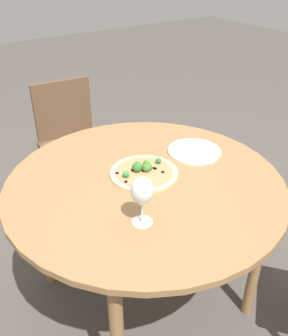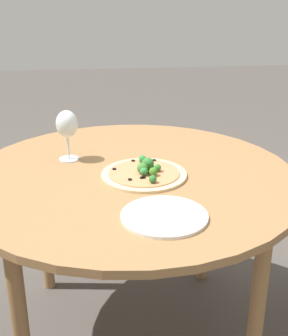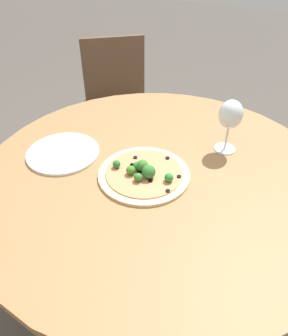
# 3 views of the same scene
# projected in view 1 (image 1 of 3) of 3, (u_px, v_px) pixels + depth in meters

# --- Properties ---
(ground_plane) EXTENTS (12.00, 12.00, 0.00)m
(ground_plane) POSITION_uv_depth(u_px,v_px,m) (145.00, 295.00, 1.96)
(ground_plane) COLOR #4C4742
(dining_table) EXTENTS (1.18, 1.18, 0.72)m
(dining_table) POSITION_uv_depth(u_px,v_px,m) (145.00, 194.00, 1.62)
(dining_table) COLOR olive
(dining_table) RESTS_ON ground_plane
(chair_2) EXTENTS (0.43, 0.43, 0.83)m
(chair_2) POSITION_uv_depth(u_px,v_px,m) (72.00, 141.00, 2.47)
(chair_2) COLOR brown
(chair_2) RESTS_ON ground_plane
(pizza) EXTENTS (0.30, 0.30, 0.06)m
(pizza) POSITION_uv_depth(u_px,v_px,m) (144.00, 172.00, 1.62)
(pizza) COLOR #DBBC89
(pizza) RESTS_ON dining_table
(wine_glass) EXTENTS (0.08, 0.08, 0.19)m
(wine_glass) POSITION_uv_depth(u_px,v_px,m) (142.00, 192.00, 1.28)
(wine_glass) COLOR silver
(wine_glass) RESTS_ON dining_table
(plate_near) EXTENTS (0.25, 0.25, 0.01)m
(plate_near) POSITION_uv_depth(u_px,v_px,m) (194.00, 151.00, 1.79)
(plate_near) COLOR silver
(plate_near) RESTS_ON dining_table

